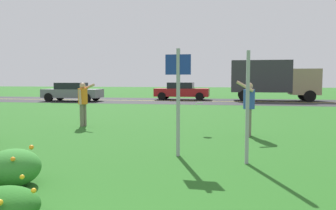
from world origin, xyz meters
TOP-DOWN VIEW (x-y plane):
  - ground_plane at (0.00, 12.45)m, footprint 120.00×120.00m
  - highway_strip at (0.00, 24.90)m, footprint 120.00×7.54m
  - highway_center_stripe at (0.00, 24.90)m, footprint 120.00×0.16m
  - daylily_clump_mid_center at (-1.39, 3.31)m, footprint 0.85×0.90m
  - daylily_clump_front_center at (-0.60, 2.03)m, footprint 0.85×0.75m
  - sign_post_near_path at (0.89, 5.89)m, footprint 0.56×0.10m
  - sign_post_by_roadside at (2.36, 5.47)m, footprint 0.07×0.10m
  - person_thrower_orange_shirt at (-3.24, 10.03)m, footprint 0.58×0.52m
  - person_catcher_blue_shirt at (2.58, 8.93)m, footprint 0.57×0.52m
  - frisbee_white at (1.06, 9.32)m, footprint 0.25×0.25m
  - car_gray_leftmost at (-10.12, 23.21)m, footprint 4.50×2.00m
  - car_red_center_left at (-1.94, 26.60)m, footprint 4.50×2.00m
  - box_truck_tan at (5.34, 26.60)m, footprint 6.70×2.46m

SIDE VIEW (x-z plane):
  - ground_plane at x=0.00m, z-range 0.00..0.00m
  - highway_strip at x=0.00m, z-range 0.00..0.01m
  - highway_center_stripe at x=0.00m, z-range 0.01..0.01m
  - daylily_clump_front_center at x=-0.60m, z-range -0.02..0.46m
  - daylily_clump_mid_center at x=-1.39m, z-range -0.02..0.62m
  - car_gray_leftmost at x=-10.12m, z-range 0.01..1.46m
  - car_red_center_left at x=-1.94m, z-range 0.01..1.46m
  - person_thrower_orange_shirt at x=-3.24m, z-range 0.16..1.75m
  - frisbee_white at x=1.06m, z-range 0.91..1.00m
  - person_catcher_blue_shirt at x=2.58m, z-range 0.13..1.81m
  - sign_post_by_roadside at x=2.36m, z-range 0.00..2.28m
  - sign_post_near_path at x=0.89m, z-range 0.26..2.64m
  - box_truck_tan at x=5.34m, z-range 0.20..3.40m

